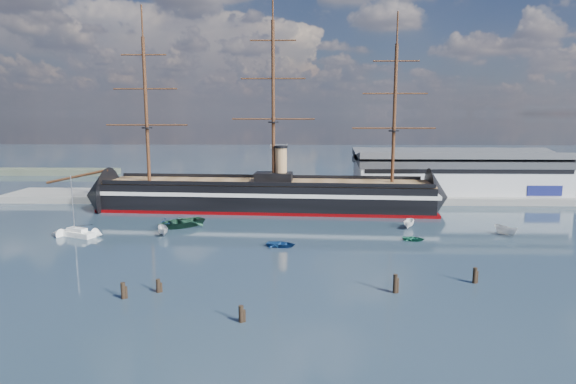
{
  "coord_description": "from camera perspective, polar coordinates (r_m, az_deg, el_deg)",
  "views": [
    {
      "loc": [
        9.47,
        -69.02,
        25.93
      ],
      "look_at": [
        6.7,
        35.0,
        9.0
      ],
      "focal_mm": 30.0,
      "sensor_mm": 36.0,
      "label": 1
    }
  ],
  "objects": [
    {
      "name": "warehouse",
      "position": [
        157.75,
        19.45,
        2.18
      ],
      "size": [
        63.0,
        21.0,
        11.6
      ],
      "color": "#B7BABC",
      "rests_on": "ground"
    },
    {
      "name": "warship",
      "position": [
        131.33,
        -3.34,
        -0.37
      ],
      "size": [
        113.35,
        21.7,
        53.94
      ],
      "rotation": [
        0.0,
        0.0,
        -0.06
      ],
      "color": "black",
      "rests_on": "ground"
    },
    {
      "name": "piling_near_left",
      "position": [
        73.76,
        -18.91,
        -11.86
      ],
      "size": [
        0.64,
        0.64,
        3.08
      ],
      "primitive_type": "cylinder",
      "color": "black",
      "rests_on": "ground"
    },
    {
      "name": "motorboat_d",
      "position": [
        115.44,
        -14.31,
        -4.03
      ],
      "size": [
        6.77,
        6.13,
        2.35
      ],
      "primitive_type": "imported",
      "rotation": [
        0.0,
        0.0,
        0.66
      ],
      "color": "navy",
      "rests_on": "ground"
    },
    {
      "name": "motorboat_f",
      "position": [
        114.44,
        24.4,
        -4.7
      ],
      "size": [
        7.02,
        5.06,
        2.65
      ],
      "primitive_type": "imported",
      "rotation": [
        0.0,
        0.0,
        0.45
      ],
      "color": "silver",
      "rests_on": "ground"
    },
    {
      "name": "piling_near_mid",
      "position": [
        63.04,
        -5.56,
        -15.09
      ],
      "size": [
        0.64,
        0.64,
        2.88
      ],
      "primitive_type": "cylinder",
      "color": "black",
      "rests_on": "ground"
    },
    {
      "name": "motorboat_c",
      "position": [
        114.15,
        14.13,
        -4.17
      ],
      "size": [
        6.61,
        4.56,
        2.49
      ],
      "primitive_type": "imported",
      "rotation": [
        0.0,
        0.0,
        -0.41
      ],
      "color": "white",
      "rests_on": "ground"
    },
    {
      "name": "sailboat",
      "position": [
        112.63,
        -23.71,
        -4.43
      ],
      "size": [
        8.51,
        5.49,
        13.16
      ],
      "rotation": [
        0.0,
        0.0,
        -0.41
      ],
      "color": "white",
      "rests_on": "ground"
    },
    {
      "name": "piling_far_right",
      "position": [
        81.15,
        21.21,
        -10.04
      ],
      "size": [
        0.64,
        0.64,
        3.21
      ],
      "primitive_type": "cylinder",
      "color": "black",
      "rests_on": "ground"
    },
    {
      "name": "motorboat_g",
      "position": [
        114.73,
        -12.61,
        -4.05
      ],
      "size": [
        6.63,
        7.09,
        3.24
      ],
      "primitive_type": "imported",
      "rotation": [
        0.0,
        0.0,
        -0.86
      ],
      "color": "#1A3F2D",
      "rests_on": "ground"
    },
    {
      "name": "piling_near_right",
      "position": [
        73.66,
        12.55,
        -11.6
      ],
      "size": [
        0.64,
        0.64,
        3.54
      ],
      "primitive_type": "cylinder",
      "color": "black",
      "rests_on": "ground"
    },
    {
      "name": "quay",
      "position": [
        147.32,
        1.71,
        -0.9
      ],
      "size": [
        180.0,
        18.0,
        2.0
      ],
      "primitive_type": "cube",
      "color": "slate",
      "rests_on": "ground"
    },
    {
      "name": "ground",
      "position": [
        112.46,
        -3.35,
        -4.11
      ],
      "size": [
        600.0,
        600.0,
        0.0
      ],
      "primitive_type": "plane",
      "color": "#1E3340",
      "rests_on": "ground"
    },
    {
      "name": "piling_extra",
      "position": [
        74.72,
        -15.09,
        -11.4
      ],
      "size": [
        0.64,
        0.64,
        2.71
      ],
      "primitive_type": "cylinder",
      "color": "black",
      "rests_on": "ground"
    },
    {
      "name": "motorboat_e",
      "position": [
        103.32,
        14.63,
        -5.6
      ],
      "size": [
        1.8,
        2.95,
        1.28
      ],
      "primitive_type": "imported",
      "rotation": [
        0.0,
        0.0,
        1.3
      ],
      "color": "#196348",
      "rests_on": "ground"
    },
    {
      "name": "motorboat_b",
      "position": [
        95.44,
        -0.85,
        -6.53
      ],
      "size": [
        2.08,
        3.76,
        1.66
      ],
      "primitive_type": "imported",
      "rotation": [
        0.0,
        0.0,
        1.38
      ],
      "color": "navy",
      "rests_on": "ground"
    },
    {
      "name": "motorboat_a",
      "position": [
        107.81,
        -14.55,
        -4.98
      ],
      "size": [
        6.68,
        4.46,
        2.51
      ],
      "primitive_type": "imported",
      "rotation": [
        0.0,
        0.0,
        0.38
      ],
      "color": "silver",
      "rests_on": "ground"
    },
    {
      "name": "quay_tower",
      "position": [
        143.09,
        -1.08,
        2.75
      ],
      "size": [
        5.0,
        5.0,
        15.0
      ],
      "color": "silver",
      "rests_on": "ground"
    }
  ]
}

